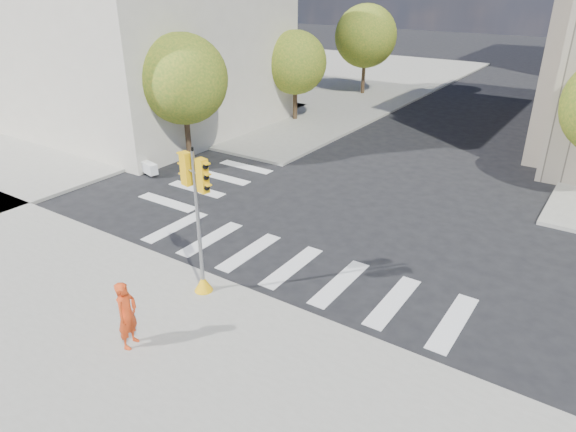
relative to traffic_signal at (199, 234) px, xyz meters
The scene contains 9 objects.
ground 5.45m from the traffic_signal, 73.62° to the left, with size 160.00×160.00×0.00m, color black.
sidewalk_far_left 36.06m from the traffic_signal, 121.06° to the left, with size 28.00×40.00×0.15m, color gray.
classical_building 23.01m from the traffic_signal, 145.35° to the left, with size 19.00×15.00×12.70m.
tree_lw_near 12.85m from the traffic_signal, 135.75° to the left, with size 4.40×4.40×6.41m.
tree_lw_mid 20.98m from the traffic_signal, 115.72° to the left, with size 4.00×4.00×5.77m.
tree_lw_far 30.34m from the traffic_signal, 107.47° to the left, with size 4.80×4.80×6.95m.
traffic_signal is the anchor object (origin of this frame).
photographer 3.09m from the traffic_signal, 86.44° to the right, with size 0.68×0.44×1.86m, color red.
planter_wall 13.51m from the traffic_signal, 149.68° to the left, with size 6.00×0.40×0.50m, color silver.
Camera 1 is at (8.02, -14.27, 8.76)m, focal length 32.00 mm.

